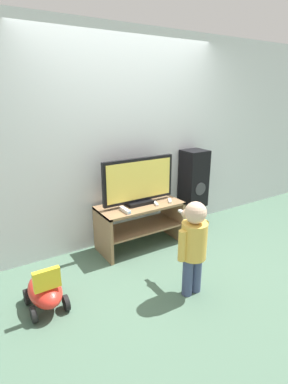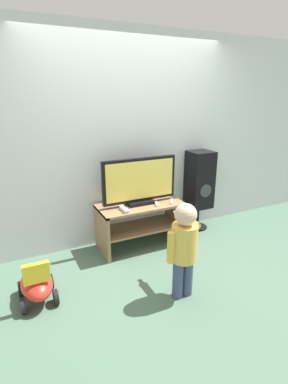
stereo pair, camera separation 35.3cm
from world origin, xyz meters
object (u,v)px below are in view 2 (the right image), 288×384
at_px(remote_primary, 171,202).
at_px(speaker_tower, 199,181).
at_px(remote_secondary, 156,204).
at_px(ride_on_toy, 37,284).
at_px(child, 184,243).
at_px(game_console, 124,209).
at_px(television, 140,182).

height_order(remote_primary, speaker_tower, speaker_tower).
relative_size(remote_secondary, ride_on_toy, 0.27).
distance_m(remote_primary, child, 1.05).
height_order(game_console, remote_primary, game_console).
bearing_deg(ride_on_toy, game_console, 22.05).
xyz_separation_m(remote_secondary, ride_on_toy, (-1.49, -0.44, -0.40)).
relative_size(television, game_console, 4.73).
bearing_deg(ride_on_toy, child, -22.50).
xyz_separation_m(television, child, (-0.07, -1.09, -0.29)).
distance_m(television, speaker_tower, 0.98).
height_order(child, ride_on_toy, child).
height_order(television, ride_on_toy, television).
xyz_separation_m(child, speaker_tower, (1.03, 1.19, 0.15)).
bearing_deg(remote_secondary, game_console, -178.34).
distance_m(child, ride_on_toy, 1.41).
bearing_deg(remote_secondary, speaker_tower, 16.16).
distance_m(game_console, remote_primary, 0.64).
height_order(game_console, ride_on_toy, game_console).
bearing_deg(remote_secondary, child, -103.70).
distance_m(remote_secondary, speaker_tower, 0.84).
relative_size(child, ride_on_toy, 1.88).
relative_size(television, speaker_tower, 0.85).
bearing_deg(remote_secondary, television, 141.80).
xyz_separation_m(television, remote_secondary, (0.16, -0.13, -0.27)).
height_order(remote_secondary, ride_on_toy, remote_secondary).
bearing_deg(ride_on_toy, remote_secondary, 16.48).
bearing_deg(television, speaker_tower, 6.02).
bearing_deg(child, game_console, 101.80).
relative_size(game_console, remote_primary, 1.58).
bearing_deg(ride_on_toy, remote_primary, 14.23).
xyz_separation_m(game_console, remote_primary, (0.64, 0.00, -0.01)).
bearing_deg(remote_primary, child, -114.81).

